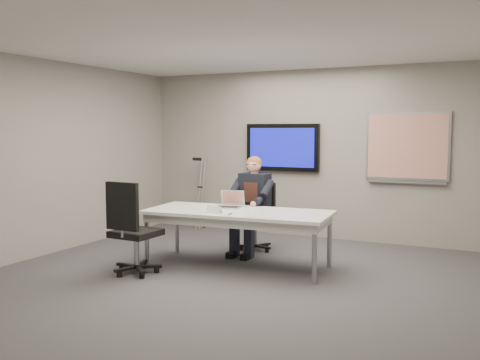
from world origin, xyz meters
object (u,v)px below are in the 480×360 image
at_px(office_chair_far, 257,229).
at_px(seated_person, 249,215).
at_px(office_chair_near, 134,245).
at_px(conference_table, 238,217).
at_px(laptop, 230,203).

xyz_separation_m(office_chair_far, seated_person, (-0.01, -0.25, 0.25)).
bearing_deg(office_chair_near, conference_table, -134.48).
height_order(conference_table, office_chair_far, office_chair_far).
bearing_deg(conference_table, office_chair_far, 94.92).
bearing_deg(laptop, conference_table, -56.97).
xyz_separation_m(conference_table, laptop, (-0.23, 0.21, 0.14)).
distance_m(office_chair_near, seated_person, 1.86).
distance_m(conference_table, laptop, 0.34).
bearing_deg(office_chair_near, seated_person, -113.39).
distance_m(office_chair_far, seated_person, 0.36).
bearing_deg(conference_table, seated_person, 98.92).
distance_m(conference_table, office_chair_near, 1.39).
height_order(seated_person, laptop, seated_person).
height_order(office_chair_far, seated_person, seated_person).
bearing_deg(office_chair_far, seated_person, -79.87).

